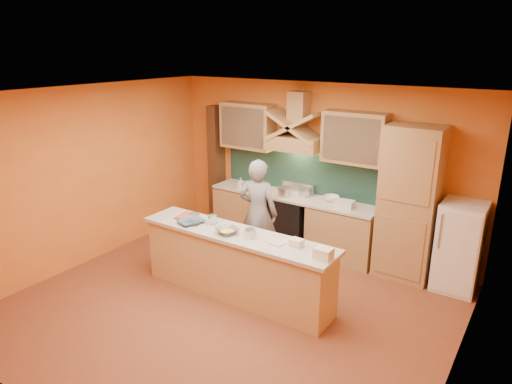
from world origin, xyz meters
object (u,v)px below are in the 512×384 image
Objects in this scene: fridge at (459,247)px; mixing_bowl at (227,231)px; person at (258,213)px; kitchen_scale at (250,234)px; stove at (292,221)px.

mixing_bowl is at bearing -142.43° from fridge.
person reaches higher than kitchen_scale.
person reaches higher than fridge.
mixing_bowl is (-0.33, -0.06, -0.02)m from kitchen_scale.
fridge is 3.28m from mixing_bowl.
fridge is 2.95m from person.
mixing_bowl reaches higher than stove.
kitchen_scale reaches higher than stove.
fridge is 0.75× the size of person.
person is 1.10m from mixing_bowl.
stove is at bearing 180.00° from fridge.
person is 13.91× the size of kitchen_scale.
fridge is 2.98m from kitchen_scale.
kitchen_scale is 0.42× the size of mixing_bowl.
person is at bearing -161.83° from fridge.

